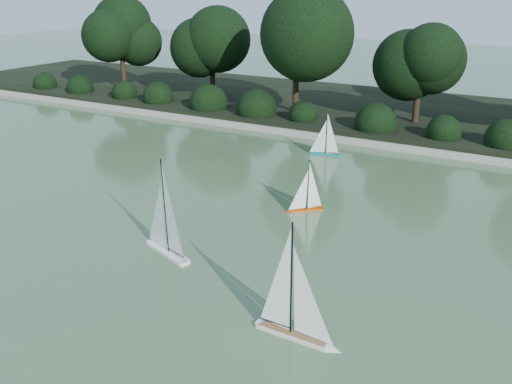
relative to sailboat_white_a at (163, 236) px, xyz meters
The scene contains 9 objects.
ground 0.82m from the sailboat_white_a, 47.11° to the right, with size 80.00×80.00×0.00m, color #385331.
pond_coping 8.46m from the sailboat_white_a, 86.49° to the left, with size 40.00×0.35×0.18m, color gray.
far_bank 12.45m from the sailboat_white_a, 87.62° to the left, with size 40.00×8.00×0.30m, color black.
tree_line 11.26m from the sailboat_white_a, 80.86° to the left, with size 26.31×3.93×4.39m.
shrub_hedge 9.36m from the sailboat_white_a, 86.83° to the left, with size 29.10×1.10×1.10m.
sailboat_white_a is the anchor object (origin of this frame).
sailboat_white_b 3.46m from the sailboat_white_a, 20.10° to the right, with size 1.31×0.25×1.79m.
sailboat_orange 3.23m from the sailboat_white_a, 65.66° to the left, with size 0.70×0.68×1.18m.
sailboat_teal 6.94m from the sailboat_white_a, 89.81° to the left, with size 0.96×0.35×1.31m.
Camera 1 is at (5.45, -6.57, 4.53)m, focal length 40.00 mm.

